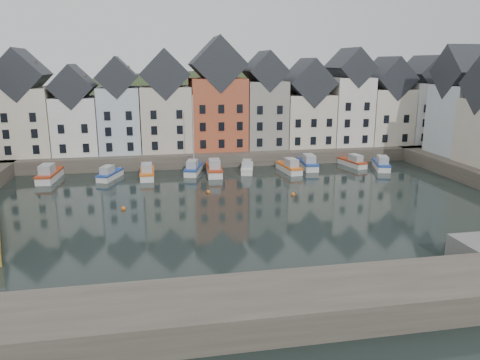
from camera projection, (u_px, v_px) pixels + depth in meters
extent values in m
plane|color=black|center=(254.00, 211.00, 50.95)|extent=(260.00, 260.00, 0.00)
cube|color=#493F38|center=(216.00, 152.00, 79.29)|extent=(90.00, 16.00, 2.00)
cube|color=#493F38|center=(169.00, 316.00, 27.94)|extent=(50.00, 6.00, 2.00)
ellipsoid|color=#28341A|center=(202.00, 212.00, 108.71)|extent=(153.60, 70.40, 64.00)
sphere|color=black|center=(133.00, 98.00, 94.85)|extent=(5.77, 5.77, 5.77)
sphere|color=black|center=(301.00, 95.00, 111.33)|extent=(5.27, 5.27, 5.27)
sphere|color=black|center=(340.00, 98.00, 106.40)|extent=(5.07, 5.07, 5.07)
sphere|color=black|center=(264.00, 99.00, 104.20)|extent=(5.01, 5.01, 5.01)
sphere|color=black|center=(17.00, 108.00, 96.50)|extent=(3.94, 3.94, 3.94)
sphere|color=black|center=(316.00, 96.00, 111.49)|extent=(5.21, 5.21, 5.21)
sphere|color=black|center=(207.00, 96.00, 105.16)|extent=(5.45, 5.45, 5.45)
sphere|color=black|center=(376.00, 103.00, 102.03)|extent=(4.49, 4.49, 4.49)
cube|color=beige|center=(26.00, 122.00, 70.66)|extent=(7.67, 8.00, 10.07)
cube|color=black|center=(21.00, 75.00, 68.97)|extent=(7.67, 8.16, 7.67)
cube|color=white|center=(77.00, 125.00, 72.15)|extent=(6.56, 8.00, 8.61)
cube|color=black|center=(74.00, 86.00, 70.70)|extent=(6.56, 8.16, 6.56)
cube|color=silver|center=(120.00, 120.00, 73.15)|extent=(6.20, 8.00, 10.02)
cube|color=black|center=(117.00, 77.00, 71.56)|extent=(6.20, 8.16, 6.20)
cube|color=beige|center=(166.00, 119.00, 74.42)|extent=(7.70, 8.00, 10.08)
cube|color=black|center=(164.00, 74.00, 72.73)|extent=(7.70, 8.16, 7.70)
cube|color=#BA5335|center=(218.00, 114.00, 75.78)|extent=(8.69, 8.00, 11.28)
cube|color=black|center=(217.00, 64.00, 73.88)|extent=(8.69, 8.16, 8.69)
cube|color=gray|center=(264.00, 114.00, 77.23)|extent=(6.43, 8.00, 10.78)
cube|color=black|center=(264.00, 71.00, 75.52)|extent=(6.43, 8.16, 6.43)
cube|color=beige|center=(306.00, 120.00, 78.81)|extent=(7.88, 8.00, 8.56)
cube|color=black|center=(307.00, 82.00, 77.29)|extent=(7.88, 8.16, 7.88)
cube|color=white|center=(347.00, 111.00, 79.80)|extent=(6.50, 8.00, 11.27)
cube|color=black|center=(350.00, 68.00, 78.03)|extent=(6.50, 8.16, 6.50)
cube|color=beige|center=(385.00, 116.00, 81.30)|extent=(7.23, 8.00, 9.32)
cube|color=black|center=(388.00, 78.00, 79.73)|extent=(7.23, 8.16, 7.23)
cube|color=white|center=(421.00, 112.00, 82.41)|extent=(6.18, 8.00, 10.32)
cube|color=black|center=(425.00, 74.00, 80.78)|extent=(6.18, 8.16, 6.18)
cube|color=silver|center=(462.00, 120.00, 71.17)|extent=(7.47, 8.00, 10.38)
cube|color=black|center=(468.00, 72.00, 69.42)|extent=(7.62, 8.00, 8.00)
sphere|color=orange|center=(208.00, 192.00, 57.82)|extent=(0.50, 0.50, 0.50)
sphere|color=orange|center=(293.00, 194.00, 56.76)|extent=(0.50, 0.50, 0.50)
sphere|color=orange|center=(123.00, 209.00, 51.25)|extent=(0.50, 0.50, 0.50)
cube|color=silver|center=(50.00, 177.00, 64.26)|extent=(2.56, 6.80, 1.22)
cube|color=#AF3819|center=(49.00, 173.00, 64.09)|extent=(2.68, 6.94, 0.28)
cube|color=#A1A5A9|center=(47.00, 169.00, 62.97)|extent=(1.77, 2.79, 1.33)
cube|color=silver|center=(110.00, 176.00, 65.03)|extent=(3.42, 5.69, 1.00)
cube|color=#204093|center=(110.00, 173.00, 64.90)|extent=(3.54, 5.83, 0.23)
cube|color=#A1A5A9|center=(107.00, 170.00, 63.98)|extent=(1.95, 2.49, 1.09)
cube|color=silver|center=(147.00, 175.00, 65.69)|extent=(1.85, 6.10, 1.12)
cube|color=orange|center=(147.00, 171.00, 65.54)|extent=(1.95, 6.22, 0.25)
cube|color=#A1A5A9|center=(147.00, 168.00, 64.52)|extent=(1.43, 2.44, 1.22)
cube|color=silver|center=(193.00, 171.00, 68.25)|extent=(3.23, 6.12, 1.07)
cube|color=#204093|center=(193.00, 167.00, 68.10)|extent=(3.36, 6.26, 0.24)
cube|color=#A1A5A9|center=(192.00, 164.00, 67.11)|extent=(1.93, 2.62, 1.17)
cylinder|color=silver|center=(193.00, 133.00, 67.47)|extent=(0.14, 0.14, 10.75)
cube|color=silver|center=(214.00, 171.00, 67.66)|extent=(2.44, 6.71, 1.21)
cube|color=#AF3819|center=(214.00, 167.00, 67.50)|extent=(2.56, 6.85, 0.27)
cube|color=#A1A5A9|center=(214.00, 164.00, 66.39)|extent=(1.72, 2.74, 1.32)
cube|color=silver|center=(247.00, 170.00, 69.09)|extent=(2.77, 5.60, 0.99)
cube|color=silver|center=(247.00, 166.00, 68.96)|extent=(2.88, 5.72, 0.22)
cube|color=#A1A5A9|center=(247.00, 164.00, 68.05)|extent=(1.70, 2.38, 1.07)
cube|color=silver|center=(289.00, 169.00, 69.13)|extent=(2.45, 6.16, 1.10)
cube|color=orange|center=(289.00, 165.00, 68.99)|extent=(2.56, 6.29, 0.25)
cube|color=#A1A5A9|center=(291.00, 163.00, 68.01)|extent=(1.65, 2.54, 1.20)
cube|color=silver|center=(307.00, 166.00, 71.53)|extent=(2.35, 6.48, 1.17)
cube|color=#204093|center=(307.00, 162.00, 71.37)|extent=(2.46, 6.61, 0.26)
cube|color=#A1A5A9|center=(309.00, 159.00, 70.30)|extent=(1.66, 2.64, 1.27)
cube|color=silver|center=(352.00, 164.00, 72.93)|extent=(2.77, 5.71, 1.01)
cube|color=#AF3819|center=(352.00, 161.00, 72.80)|extent=(2.88, 5.84, 0.23)
cube|color=#A1A5A9|center=(356.00, 158.00, 71.93)|extent=(1.71, 2.42, 1.10)
cube|color=silver|center=(381.00, 167.00, 71.05)|extent=(3.50, 6.24, 1.10)
cube|color=#204093|center=(381.00, 163.00, 70.90)|extent=(3.63, 6.38, 0.25)
cube|color=#A1A5A9|center=(383.00, 160.00, 69.89)|extent=(2.05, 2.70, 1.20)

